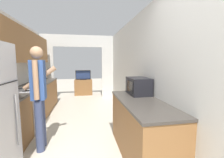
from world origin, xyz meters
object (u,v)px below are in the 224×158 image
person (39,95)px  knife (32,85)px  tv_cabinet (83,87)px  television (83,75)px  microwave (138,86)px  range_oven (24,110)px

person → knife: person is taller
tv_cabinet → knife: 3.08m
person → television: (0.69, 4.09, -0.05)m
tv_cabinet → television: bearing=-90.0°
person → microwave: person is taller
tv_cabinet → microwave: bearing=-76.3°
range_oven → television: 3.52m
range_oven → tv_cabinet: (1.24, 3.31, -0.11)m
range_oven → microwave: microwave is taller
range_oven → microwave: (2.26, -0.87, 0.59)m
range_oven → tv_cabinet: size_ratio=1.33×
tv_cabinet → knife: (-1.22, -2.77, 0.56)m
range_oven → person: bearing=-56.2°
microwave → television: (-1.02, 4.14, -0.15)m
microwave → television: microwave is taller
knife → microwave: bearing=-75.7°
range_oven → knife: (0.02, 0.54, 0.45)m
microwave → knife: 2.64m
person → knife: size_ratio=6.22×
range_oven → television: television is taller
range_oven → tv_cabinet: bearing=69.5°
person → tv_cabinet: 4.23m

